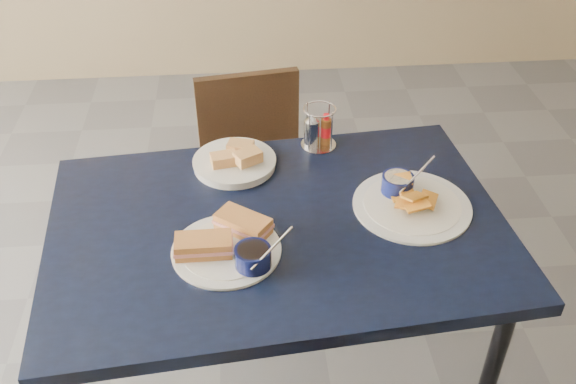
{
  "coord_description": "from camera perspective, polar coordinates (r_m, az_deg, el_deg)",
  "views": [
    {
      "loc": [
        0.12,
        -1.2,
        1.85
      ],
      "look_at": [
        0.23,
        0.15,
        0.82
      ],
      "focal_mm": 40.0,
      "sensor_mm": 36.0,
      "label": 1
    }
  ],
  "objects": [
    {
      "name": "sandwich_plate",
      "position": [
        1.61,
        -5.16,
        -4.61
      ],
      "size": [
        0.3,
        0.28,
        0.12
      ],
      "color": "white",
      "rests_on": "dining_table"
    },
    {
      "name": "chair_far",
      "position": [
        2.42,
        -2.76,
        2.24
      ],
      "size": [
        0.43,
        0.41,
        0.8
      ],
      "color": "black",
      "rests_on": "ground"
    },
    {
      "name": "dining_table",
      "position": [
        1.75,
        -0.87,
        -4.4
      ],
      "size": [
        1.27,
        0.91,
        0.75
      ],
      "color": "black",
      "rests_on": "ground"
    },
    {
      "name": "condiment_caddy",
      "position": [
        1.98,
        2.63,
        5.51
      ],
      "size": [
        0.11,
        0.11,
        0.14
      ],
      "color": "silver",
      "rests_on": "dining_table"
    },
    {
      "name": "bread_basket",
      "position": [
        1.91,
        -4.71,
        2.75
      ],
      "size": [
        0.24,
        0.24,
        0.07
      ],
      "color": "white",
      "rests_on": "dining_table"
    },
    {
      "name": "plantain_plate",
      "position": [
        1.79,
        10.6,
        -0.57
      ],
      "size": [
        0.32,
        0.32,
        0.12
      ],
      "color": "white",
      "rests_on": "dining_table"
    }
  ]
}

